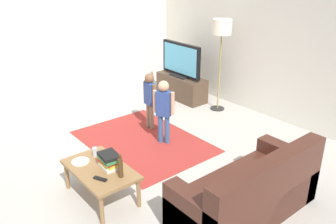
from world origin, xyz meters
TOP-DOWN VIEW (x-y plane):
  - ground at (0.00, 0.00)m, footprint 7.80×7.80m
  - wall_back at (0.00, 3.00)m, footprint 6.00×0.12m
  - wall_left at (-3.00, 0.00)m, footprint 0.12×6.00m
  - area_rug at (-0.48, 0.46)m, footprint 2.20×1.60m
  - tv_stand at (-1.62, 2.30)m, footprint 1.20×0.44m
  - tv at (-1.62, 2.28)m, footprint 1.10×0.28m
  - couch at (1.82, 0.33)m, footprint 0.80×1.80m
  - floor_lamp at (-0.68, 2.45)m, footprint 0.36×0.36m
  - child_near_tv at (-0.83, 0.87)m, footprint 0.34×0.16m
  - child_center at (-0.24, 0.71)m, footprint 0.31×0.23m
  - coffee_table at (0.41, -0.81)m, footprint 1.00×0.60m
  - book_stack at (0.46, -0.70)m, footprint 0.30×0.24m
  - bottle at (0.73, -0.71)m, footprint 0.06×0.06m
  - tv_remote at (0.63, -0.93)m, footprint 0.17×0.12m
  - soda_can at (0.11, -0.71)m, footprint 0.07×0.07m
  - plate at (0.13, -0.93)m, footprint 0.22×0.22m

SIDE VIEW (x-z plane):
  - ground at x=0.00m, z-range 0.00..0.00m
  - area_rug at x=-0.48m, z-range 0.00..0.01m
  - tv_stand at x=-1.62m, z-range -0.01..0.49m
  - couch at x=1.82m, z-range -0.14..0.72m
  - coffee_table at x=0.41m, z-range 0.16..0.58m
  - plate at x=0.13m, z-range 0.42..0.44m
  - tv_remote at x=0.63m, z-range 0.42..0.44m
  - soda_can at x=0.11m, z-range 0.42..0.54m
  - book_stack at x=0.46m, z-range 0.42..0.60m
  - bottle at x=0.73m, z-range 0.40..0.69m
  - child_near_tv at x=-0.83m, z-range 0.10..1.11m
  - child_center at x=-0.24m, z-range 0.11..1.17m
  - tv at x=-1.62m, z-range 0.49..1.20m
  - wall_back at x=0.00m, z-range 0.00..2.70m
  - wall_left at x=-3.00m, z-range 0.00..2.70m
  - floor_lamp at x=-0.68m, z-range 0.65..2.43m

